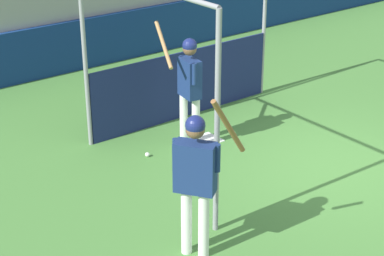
% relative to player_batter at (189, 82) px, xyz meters
% --- Properties ---
extents(ground_plane, '(60.00, 60.00, 0.00)m').
position_rel_player_batter_xyz_m(ground_plane, '(1.36, -2.00, -1.11)').
color(ground_plane, '#477F38').
extents(outfield_wall, '(24.00, 0.12, 1.09)m').
position_rel_player_batter_xyz_m(outfield_wall, '(1.36, 4.48, -0.56)').
color(outfield_wall, navy).
rests_on(outfield_wall, ground).
extents(batting_cage, '(3.91, 3.26, 2.92)m').
position_rel_player_batter_xyz_m(batting_cage, '(0.69, 0.48, 0.10)').
color(batting_cage, gray).
rests_on(batting_cage, ground).
extents(home_plate, '(0.44, 0.44, 0.02)m').
position_rel_player_batter_xyz_m(home_plate, '(0.36, -0.01, -1.10)').
color(home_plate, white).
rests_on(home_plate, ground).
extents(player_batter, '(0.57, 0.92, 1.99)m').
position_rel_player_batter_xyz_m(player_batter, '(0.00, 0.00, 0.00)').
color(player_batter, white).
rests_on(player_batter, ground).
extents(player_waiting, '(0.72, 0.67, 2.14)m').
position_rel_player_batter_xyz_m(player_waiting, '(-1.76, -2.41, 0.01)').
color(player_waiting, white).
rests_on(player_waiting, ground).
extents(baseball, '(0.07, 0.07, 0.07)m').
position_rel_player_batter_xyz_m(baseball, '(-0.76, 0.10, -1.07)').
color(baseball, white).
rests_on(baseball, ground).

